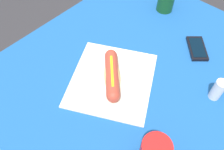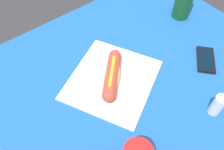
% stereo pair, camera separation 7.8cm
% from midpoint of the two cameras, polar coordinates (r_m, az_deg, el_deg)
% --- Properties ---
extents(ground_plane, '(6.00, 6.00, 0.00)m').
position_cam_midpoint_polar(ground_plane, '(1.49, 5.24, -17.83)').
color(ground_plane, '#2D2D33').
rests_on(ground_plane, ground).
extents(dining_table, '(1.07, 0.91, 0.75)m').
position_cam_midpoint_polar(dining_table, '(0.94, 7.99, -5.74)').
color(dining_table, brown).
rests_on(dining_table, ground).
extents(paper_wrapper, '(0.39, 0.38, 0.01)m').
position_cam_midpoint_polar(paper_wrapper, '(0.81, 2.78, -1.33)').
color(paper_wrapper, silver).
rests_on(paper_wrapper, dining_table).
extents(hot_dog, '(0.16, 0.16, 0.05)m').
position_cam_midpoint_polar(hot_dog, '(0.78, 2.86, -0.15)').
color(hot_dog, '#E5BC75').
rests_on(hot_dog, paper_wrapper).
extents(cell_phone, '(0.13, 0.13, 0.01)m').
position_cam_midpoint_polar(cell_phone, '(0.94, 24.30, 3.31)').
color(cell_phone, black).
rests_on(cell_phone, dining_table).
extents(salt_shaker, '(0.04, 0.04, 0.08)m').
position_cam_midpoint_polar(salt_shaker, '(0.80, 27.15, -6.82)').
color(salt_shaker, silver).
rests_on(salt_shaker, dining_table).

